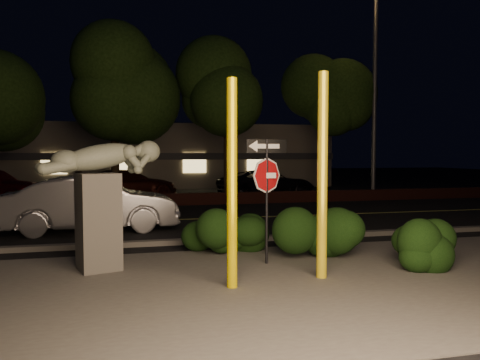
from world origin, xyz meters
The scene contains 22 objects.
ground centered at (0.00, 10.00, 0.00)m, with size 90.00×90.00×0.00m, color black.
patio centered at (0.00, -1.00, 0.01)m, with size 14.00×6.00×0.02m, color #4C4944.
road centered at (0.00, 7.00, 0.01)m, with size 80.00×8.00×0.01m, color black.
lane_marking centered at (0.00, 7.00, 0.02)m, with size 80.00×0.12×0.01m, color #C9CA50.
curb centered at (0.00, 2.90, 0.06)m, with size 80.00×0.25×0.12m, color #4C4944.
brick_wall centered at (0.00, 11.30, 0.25)m, with size 40.00×0.35×0.50m, color #401A14.
parking_lot centered at (0.00, 17.00, 0.01)m, with size 40.00×12.00×0.01m, color black.
building centered at (0.00, 24.99, 2.00)m, with size 22.00×10.20×4.00m.
tree_far_b centered at (-2.50, 13.20, 6.05)m, with size 5.20×5.20×8.41m.
tree_far_c centered at (2.50, 12.80, 5.66)m, with size 4.80×4.80×7.84m.
tree_far_d centered at (7.50, 13.30, 5.42)m, with size 4.40×4.40×7.42m.
yellow_pole_left centered at (-0.40, -0.96, 1.68)m, with size 0.17×0.17×3.36m, color #FFDF01.
yellow_pole_right centered at (1.24, -0.75, 1.78)m, with size 0.18×0.18×3.56m, color yellow.
signpost centered at (0.62, 0.47, 1.74)m, with size 0.83×0.10×2.44m.
sculpture centered at (-2.51, 0.78, 1.49)m, with size 2.25×1.21×2.42m.
hedge_center centered at (0.04, 1.69, 0.51)m, with size 1.97×0.93×1.03m, color black.
hedge_right centered at (1.78, 0.89, 0.62)m, with size 1.90×1.02×1.24m, color black.
hedge_far_right centered at (3.27, -0.45, 0.54)m, with size 1.55×0.97×1.08m, color black.
streetlight centered at (8.96, 11.37, 5.84)m, with size 1.38×0.79×9.82m.
silver_sedan centered at (-2.96, 5.30, 0.77)m, with size 1.63×4.67×1.54m, color #BBBAC0.
parked_car_darkred centered at (-1.93, 15.16, 0.69)m, with size 1.93×4.76×1.38m, color #39110B.
parked_car_dark centered at (4.75, 14.02, 0.68)m, with size 2.24×4.86×1.35m, color black.
Camera 1 is at (-2.03, -8.19, 2.17)m, focal length 35.00 mm.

